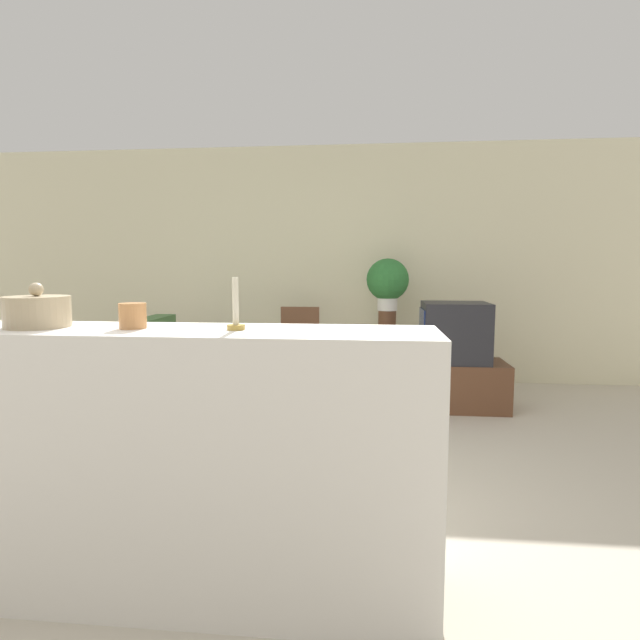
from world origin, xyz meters
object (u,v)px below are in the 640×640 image
television (454,332)px  wooden_chair (299,350)px  couch (154,395)px  decorative_bowl (37,311)px  potted_plant (388,281)px

television → wooden_chair: 1.54m
couch → decorative_bowl: (0.42, -1.95, 0.87)m
wooden_chair → potted_plant: 1.17m
television → decorative_bowl: bearing=-126.5°
television → potted_plant: (-0.61, 0.55, 0.46)m
couch → decorative_bowl: 2.17m
couch → potted_plant: bearing=37.1°
potted_plant → decorative_bowl: 3.72m
decorative_bowl → television: bearing=53.5°
television → wooden_chair: bearing=171.4°
couch → television: (2.53, 0.90, 0.43)m
television → wooden_chair: size_ratio=0.66×
wooden_chair → decorative_bowl: (-0.61, -3.08, 0.67)m
television → decorative_bowl: (-2.11, -2.85, 0.44)m
couch → television: size_ratio=3.40×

